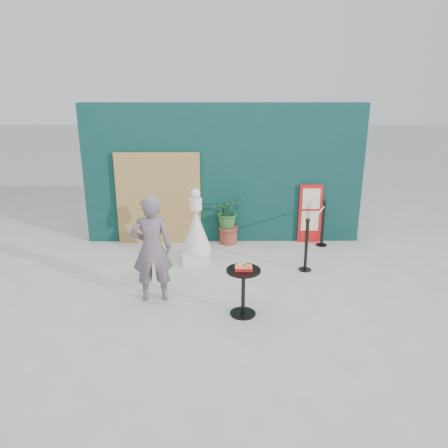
# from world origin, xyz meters

# --- Properties ---
(ground) EXTENTS (60.00, 60.00, 0.00)m
(ground) POSITION_xyz_m (0.00, 0.00, 0.00)
(ground) COLOR #ADAAA5
(ground) RESTS_ON ground
(back_wall) EXTENTS (6.00, 0.30, 3.00)m
(back_wall) POSITION_xyz_m (0.00, 3.15, 1.50)
(back_wall) COLOR #0B332B
(back_wall) RESTS_ON ground
(bamboo_fence) EXTENTS (1.80, 0.08, 2.00)m
(bamboo_fence) POSITION_xyz_m (-1.40, 2.94, 1.00)
(bamboo_fence) COLOR tan
(bamboo_fence) RESTS_ON ground
(woman) EXTENTS (0.69, 0.49, 1.77)m
(woman) POSITION_xyz_m (-1.15, 0.30, 0.88)
(woman) COLOR slate
(woman) RESTS_ON ground
(menu_board) EXTENTS (0.50, 0.07, 1.30)m
(menu_board) POSITION_xyz_m (1.90, 2.95, 0.65)
(menu_board) COLOR red
(menu_board) RESTS_ON ground
(statue) EXTENTS (0.59, 0.59, 1.51)m
(statue) POSITION_xyz_m (-0.53, 1.77, 0.62)
(statue) COLOR white
(statue) RESTS_ON ground
(cafe_table) EXTENTS (0.52, 0.52, 0.75)m
(cafe_table) POSITION_xyz_m (0.28, -0.21, 0.50)
(cafe_table) COLOR black
(cafe_table) RESTS_ON ground
(food_basket) EXTENTS (0.26, 0.19, 0.11)m
(food_basket) POSITION_xyz_m (0.28, -0.21, 0.79)
(food_basket) COLOR red
(food_basket) RESTS_ON cafe_table
(planter) EXTENTS (0.64, 0.55, 1.08)m
(planter) POSITION_xyz_m (0.11, 2.89, 0.63)
(planter) COLOR brown
(planter) RESTS_ON ground
(stanchion_barrier) EXTENTS (0.84, 1.54, 1.03)m
(stanchion_barrier) POSITION_xyz_m (1.84, 2.07, 0.49)
(stanchion_barrier) COLOR black
(stanchion_barrier) RESTS_ON ground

